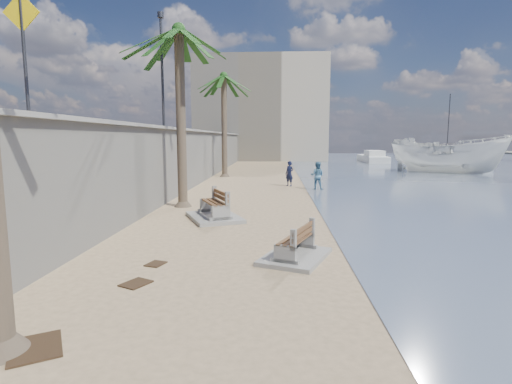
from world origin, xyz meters
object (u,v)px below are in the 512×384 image
object	(u,v)px
palm_mid	(179,32)
palm_back	(224,78)
person_b	(317,174)
person_a	(289,172)
yacht_far	(372,159)
boat_cruiser	(447,153)
yacht_near	(462,162)
bench_near	(295,244)
sailboat_west	(446,159)
bench_far	(214,207)

from	to	relation	value
palm_mid	palm_back	world-z (taller)	palm_back
palm_mid	person_b	distance (m)	11.37
palm_back	person_a	world-z (taller)	palm_back
person_a	yacht_far	size ratio (longest dim) A/B	0.20
boat_cruiser	yacht_near	bearing A→B (deg)	-0.13
bench_near	person_b	size ratio (longest dim) A/B	1.32
yacht_near	sailboat_west	world-z (taller)	sailboat_west
bench_far	person_a	bearing A→B (deg)	73.47
palm_back	person_b	xyz separation A→B (m)	(6.59, -7.72, -6.82)
bench_near	sailboat_west	size ratio (longest dim) A/B	0.27
person_b	sailboat_west	bearing A→B (deg)	-106.22
yacht_near	sailboat_west	distance (m)	9.61
bench_near	yacht_far	distance (m)	44.72
sailboat_west	boat_cruiser	bearing A→B (deg)	-112.43
bench_near	palm_back	world-z (taller)	palm_back
person_a	person_b	xyz separation A→B (m)	(1.61, -1.61, -0.00)
bench_near	bench_far	world-z (taller)	bench_far
bench_near	boat_cruiser	world-z (taller)	boat_cruiser
palm_back	bench_far	bearing A→B (deg)	-83.97
boat_cruiser	yacht_near	distance (m)	11.63
person_b	bench_near	bearing A→B (deg)	99.00
palm_back	bench_near	bearing A→B (deg)	-78.00
bench_far	yacht_near	size ratio (longest dim) A/B	0.24
palm_mid	yacht_far	bearing A→B (deg)	64.66
bench_near	palm_back	xyz separation A→B (m)	(-4.63, 21.78, 7.36)
bench_far	person_b	size ratio (longest dim) A/B	1.62
bench_far	yacht_near	world-z (taller)	yacht_near
person_b	yacht_near	xyz separation A→B (m)	(18.49, 22.26, -0.57)
bench_far	sailboat_west	size ratio (longest dim) A/B	0.33
palm_mid	person_b	size ratio (longest dim) A/B	4.64
palm_back	sailboat_west	distance (m)	36.99
palm_back	boat_cruiser	bearing A→B (deg)	13.34
yacht_far	palm_mid	bearing A→B (deg)	156.59
palm_mid	person_b	world-z (taller)	palm_mid
person_a	bench_near	bearing A→B (deg)	-51.18
yacht_far	bench_far	bearing A→B (deg)	160.58
palm_back	yacht_near	size ratio (longest dim) A/B	0.72
palm_mid	palm_back	distance (m)	14.12
bench_far	palm_mid	world-z (taller)	palm_mid
palm_back	yacht_near	distance (m)	29.91
bench_near	boat_cruiser	xyz separation A→B (m)	(14.63, 26.35, 1.37)
palm_mid	boat_cruiser	xyz separation A→B (m)	(19.33, 18.69, -5.80)
person_b	yacht_far	world-z (taller)	person_b
bench_near	bench_far	bearing A→B (deg)	120.04
bench_near	bench_far	size ratio (longest dim) A/B	0.81
palm_mid	boat_cruiser	size ratio (longest dim) A/B	2.00
palm_back	boat_cruiser	xyz separation A→B (m)	(19.25, 4.57, -6.00)
bench_far	palm_back	bearing A→B (deg)	96.03
bench_near	person_b	bearing A→B (deg)	82.07
boat_cruiser	yacht_near	world-z (taller)	boat_cruiser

